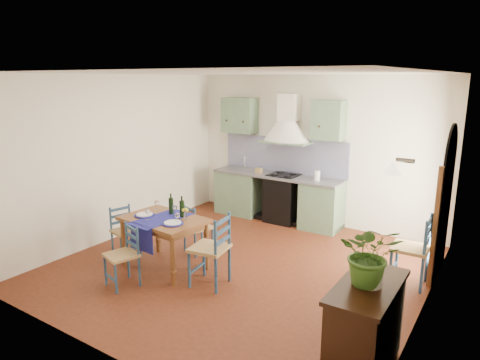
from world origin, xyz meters
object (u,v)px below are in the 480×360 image
at_px(potted_plant, 370,254).
at_px(sideboard, 365,327).
at_px(dining_table, 164,224).
at_px(chair_near, 123,255).

bearing_deg(potted_plant, sideboard, 140.86).
relative_size(sideboard, potted_plant, 1.80).
height_order(sideboard, potted_plant, potted_plant).
distance_m(dining_table, sideboard, 3.27).
xyz_separation_m(chair_near, sideboard, (3.25, -0.04, 0.08)).
bearing_deg(chair_near, sideboard, -0.66).
relative_size(chair_near, sideboard, 0.79).
xyz_separation_m(dining_table, chair_near, (-0.07, -0.71, -0.25)).
distance_m(chair_near, sideboard, 3.26).
bearing_deg(chair_near, potted_plant, -0.72).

